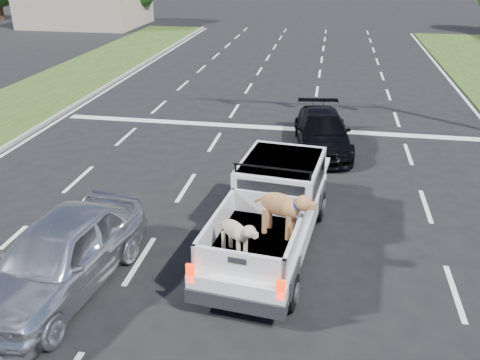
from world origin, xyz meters
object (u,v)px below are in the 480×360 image
(pickup_truck, at_px, (271,210))
(black_coupe, at_px, (322,132))
(traffic_signal, at_px, (476,7))
(silver_sedan, at_px, (60,256))

(pickup_truck, height_order, black_coupe, pickup_truck)
(traffic_signal, relative_size, black_coupe, 2.02)
(traffic_signal, distance_m, silver_sedan, 16.03)
(traffic_signal, xyz_separation_m, black_coupe, (-5.00, -2.53, -4.07))
(silver_sedan, distance_m, black_coupe, 10.58)
(silver_sedan, relative_size, black_coupe, 1.07)
(pickup_truck, distance_m, silver_sedan, 4.82)
(pickup_truck, bearing_deg, black_coupe, 87.86)
(silver_sedan, bearing_deg, black_coupe, 68.06)
(silver_sedan, bearing_deg, traffic_signal, 56.47)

